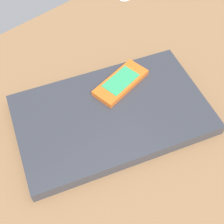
# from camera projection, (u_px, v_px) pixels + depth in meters

# --- Properties ---
(desk_surface) EXTENTS (1.20, 0.80, 0.03)m
(desk_surface) POSITION_uv_depth(u_px,v_px,m) (146.00, 119.00, 0.61)
(desk_surface) COLOR olive
(desk_surface) RESTS_ON ground
(laptop_closed) EXTENTS (0.41, 0.32, 0.02)m
(laptop_closed) POSITION_uv_depth(u_px,v_px,m) (112.00, 114.00, 0.58)
(laptop_closed) COLOR #33353D
(laptop_closed) RESTS_ON desk_surface
(cell_phone_on_laptop) EXTENTS (0.12, 0.06, 0.01)m
(cell_phone_on_laptop) POSITION_uv_depth(u_px,v_px,m) (120.00, 83.00, 0.61)
(cell_phone_on_laptop) COLOR orange
(cell_phone_on_laptop) RESTS_ON laptop_closed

